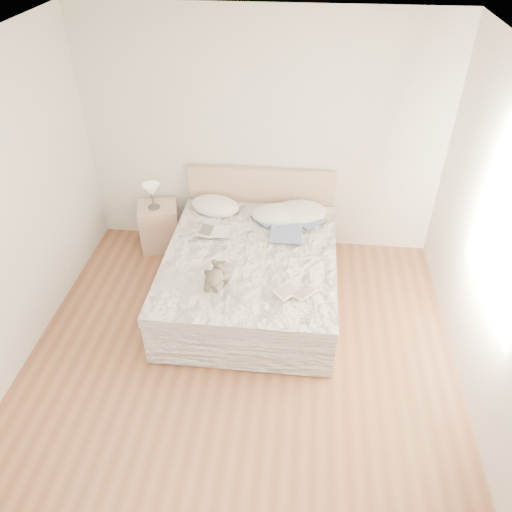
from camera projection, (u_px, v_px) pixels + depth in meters
name	position (u px, v px, depth m)	size (l,w,h in m)	color
floor	(237.00, 380.00, 4.50)	(4.00, 4.50, 0.00)	brown
ceiling	(226.00, 76.00, 2.88)	(4.00, 4.50, 0.00)	white
wall_back	(262.00, 138.00, 5.48)	(4.00, 0.02, 2.70)	silver
window	(503.00, 243.00, 3.70)	(0.02, 1.30, 1.10)	white
bed	(251.00, 271.00, 5.26)	(1.72, 2.14, 1.00)	tan
nightstand	(160.00, 226.00, 6.00)	(0.45, 0.40, 0.56)	tan
table_lamp	(152.00, 191.00, 5.68)	(0.19, 0.19, 0.31)	#45413C
pillow_left	(215.00, 206.00, 5.69)	(0.57, 0.40, 0.17)	white
pillow_middle	(278.00, 214.00, 5.54)	(0.59, 0.41, 0.18)	white
pillow_right	(298.00, 212.00, 5.58)	(0.65, 0.46, 0.20)	silver
blouse	(286.00, 230.00, 5.32)	(0.53, 0.57, 0.02)	#435575
photo_book	(214.00, 231.00, 5.29)	(0.34, 0.24, 0.03)	silver
childrens_book	(295.00, 292.00, 4.50)	(0.33, 0.22, 0.02)	#F8EBCC
teddy_bear	(215.00, 283.00, 4.57)	(0.22, 0.31, 0.16)	brown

